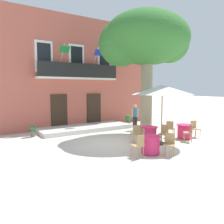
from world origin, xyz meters
TOP-DOWN VIEW (x-y plane):
  - ground_plane at (0.00, 0.00)m, footprint 120.00×120.00m
  - building_facade at (0.65, 6.99)m, footprint 13.00×5.09m
  - entrance_step_platform at (0.65, 3.85)m, footprint 6.07×2.31m
  - plane_tree at (2.81, 0.54)m, footprint 5.09×4.47m
  - cafe_table_near_tree at (3.91, -1.43)m, footprint 0.86×0.86m
  - cafe_chair_near_tree_0 at (3.48, -2.05)m, footprint 0.56×0.56m
  - cafe_chair_near_tree_1 at (4.66, -1.51)m, footprint 0.48×0.48m
  - cafe_chair_near_tree_2 at (3.49, -0.80)m, footprint 0.54×0.54m
  - cafe_table_middle at (1.83, -0.88)m, footprint 0.86×0.86m
  - cafe_chair_middle_0 at (2.18, -1.56)m, footprint 0.52×0.52m
  - cafe_chair_middle_1 at (2.27, -0.27)m, footprint 0.56×0.56m
  - cafe_chair_middle_2 at (1.10, -0.72)m, footprint 0.50×0.50m
  - cafe_table_front at (0.36, -2.54)m, footprint 0.86×0.86m
  - cafe_chair_front_0 at (-0.39, -2.66)m, footprint 0.42×0.42m
  - cafe_chair_front_1 at (0.80, -3.15)m, footprint 0.55×0.55m
  - cafe_chair_front_2 at (0.71, -1.87)m, footprint 0.55×0.55m
  - cafe_umbrella at (1.92, -1.65)m, footprint 2.90×2.90m
  - ground_planter_left at (-2.74, 3.62)m, footprint 0.33×0.33m
  - ground_planter_right at (4.03, 3.63)m, footprint 0.43×0.43m
  - pedestrian_near_entrance at (3.25, 1.92)m, footprint 0.53×0.40m

SIDE VIEW (x-z plane):
  - ground_plane at x=0.00m, z-range 0.00..0.00m
  - entrance_step_platform at x=0.65m, z-range 0.00..0.25m
  - ground_planter_left at x=-2.74m, z-range 0.04..0.66m
  - cafe_table_near_tree at x=3.91m, z-range 0.01..0.77m
  - cafe_table_middle at x=1.83m, z-range 0.01..0.77m
  - cafe_table_front at x=0.36m, z-range 0.01..0.77m
  - ground_planter_right at x=4.03m, z-range 0.05..0.83m
  - cafe_chair_near_tree_0 at x=3.48m, z-range 0.07..0.98m
  - cafe_chair_near_tree_1 at x=4.66m, z-range 0.07..0.98m
  - cafe_chair_near_tree_2 at x=3.49m, z-range 0.07..0.98m
  - cafe_chair_middle_0 at x=2.18m, z-range 0.07..0.98m
  - cafe_chair_middle_1 at x=2.27m, z-range 0.07..0.98m
  - cafe_chair_middle_2 at x=1.10m, z-range 0.07..0.98m
  - cafe_chair_front_0 at x=-0.39m, z-range 0.07..0.98m
  - cafe_chair_front_1 at x=0.80m, z-range 0.07..0.98m
  - cafe_chair_front_2 at x=0.71m, z-range 0.07..0.98m
  - pedestrian_near_entrance at x=3.25m, z-range 0.11..1.77m
  - cafe_umbrella at x=1.92m, z-range 1.19..4.04m
  - building_facade at x=0.65m, z-range 0.00..7.50m
  - plane_tree at x=2.81m, z-range 1.85..8.84m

